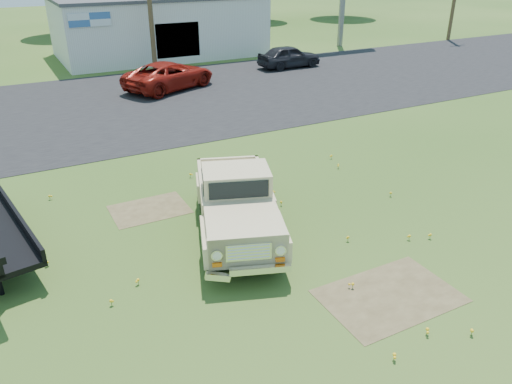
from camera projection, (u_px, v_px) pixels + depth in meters
ground at (265, 249)px, 12.83m from camera, size 140.00×140.00×0.00m
asphalt_lot at (120, 105)px, 24.78m from camera, size 90.00×14.00×0.02m
dirt_patch_a at (389, 296)px, 11.07m from camera, size 3.00×2.00×0.01m
dirt_patch_b at (150, 209)px, 14.78m from camera, size 2.20×1.60×0.01m
commercial_building at (159, 25)px, 35.93m from camera, size 14.20×8.20×4.15m
vintage_pickup_truck at (237, 202)px, 13.11m from camera, size 3.69×5.65×1.91m
red_pickup at (169, 76)px, 27.38m from camera, size 5.89×4.47×1.49m
dark_sedan at (289, 57)px, 32.49m from camera, size 4.20×1.73×1.42m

